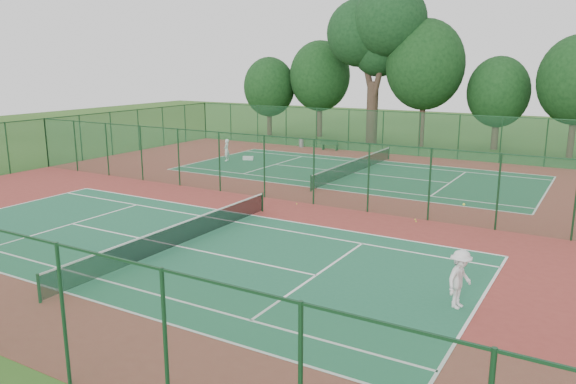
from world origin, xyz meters
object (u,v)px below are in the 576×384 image
(player_far, at_px, (227,150))
(big_tree, at_px, (377,32))
(bench, at_px, (330,144))
(kit_bag, at_px, (248,158))
(player_near, at_px, (460,279))
(trash_bin, at_px, (301,143))

(player_far, height_order, big_tree, big_tree)
(bench, xyz_separation_m, big_tree, (1.66, 5.65, 9.47))
(player_far, distance_m, bench, 9.83)
(kit_bag, bearing_deg, big_tree, 45.36)
(bench, bearing_deg, player_far, -121.14)
(bench, bearing_deg, player_near, -61.20)
(player_near, relative_size, trash_bin, 2.38)
(player_far, relative_size, trash_bin, 2.15)
(big_tree, bearing_deg, bench, -106.38)
(player_far, distance_m, kit_bag, 1.78)
(trash_bin, relative_size, big_tree, 0.05)
(trash_bin, height_order, kit_bag, trash_bin)
(player_far, xyz_separation_m, trash_bin, (1.43, 9.13, -0.45))
(player_near, height_order, player_far, player_near)
(player_near, distance_m, player_far, 28.00)
(trash_bin, bearing_deg, kit_bag, -91.75)
(bench, distance_m, kit_bag, 8.30)
(bench, distance_m, big_tree, 11.15)
(player_far, relative_size, big_tree, 0.12)
(trash_bin, distance_m, bench, 2.99)
(kit_bag, relative_size, big_tree, 0.06)
(player_near, xyz_separation_m, big_tree, (-15.72, 32.04, 9.03))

